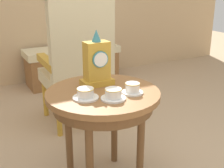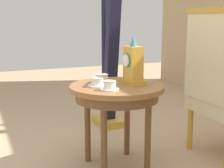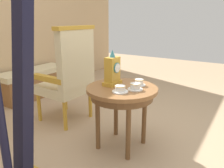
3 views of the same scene
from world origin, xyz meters
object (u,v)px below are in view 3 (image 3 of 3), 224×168
Objects in this scene: mantel_clock at (112,71)px; harp at (16,90)px; side_table at (122,95)px; armchair at (70,74)px; teacup_left at (120,89)px; teacup_center at (139,83)px; window_bench at (34,83)px; teacup_right at (135,87)px.

harp is at bearing 167.39° from mantel_clock.
mantel_clock reaches higher than side_table.
armchair reaches higher than side_table.
harp is at bearing 153.10° from teacup_left.
teacup_center is at bearing -22.93° from harp.
side_table is 5.40× the size of teacup_center.
side_table reaches higher than window_bench.
harp reaches higher than window_bench.
teacup_right is (-0.01, -0.14, 0.10)m from side_table.
teacup_center reaches higher than side_table.
mantel_clock reaches higher than window_bench.
harp is at bearing 160.14° from side_table.
mantel_clock is at bearing 49.18° from teacup_left.
armchair is (0.30, 0.86, -0.04)m from teacup_left.
harp is at bearing 152.31° from teacup_right.
armchair is 1.24m from window_bench.
armchair reaches higher than teacup_left.
teacup_right is at bearing -104.46° from window_bench.
teacup_center is (0.13, -0.11, 0.11)m from side_table.
mantel_clock is 0.18× the size of harp.
armchair is at bearing 71.02° from teacup_left.
teacup_center is 2.12m from window_bench.
armchair is 1.00× the size of window_bench.
mantel_clock is at bearing -105.68° from window_bench.
harp is (-1.00, 0.42, 0.13)m from teacup_center.
harp is (-0.86, 0.45, 0.13)m from teacup_right.
harp is (-0.87, 0.31, 0.23)m from side_table.
teacup_left reaches higher than side_table.
mantel_clock is (0.15, 0.17, 0.11)m from teacup_left.
mantel_clock is 0.72m from armchair.
teacup_right is at bearing -92.23° from side_table.
teacup_right is 2.18m from window_bench.
window_bench is at bearing 79.01° from teacup_center.
teacup_left is (-0.13, -0.06, 0.10)m from side_table.
teacup_center reaches higher than teacup_left.
harp reaches higher than side_table.
harp is at bearing -154.62° from armchair.
armchair is at bearing 79.80° from teacup_right.
side_table is at bearing 140.35° from teacup_center.
armchair reaches higher than mantel_clock.
armchair is at bearing 88.00° from teacup_center.
armchair is at bearing 78.45° from side_table.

